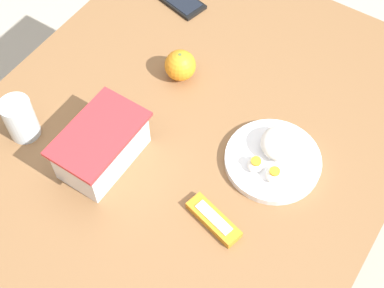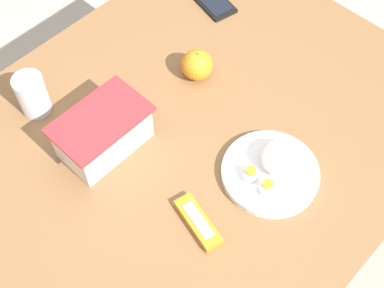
% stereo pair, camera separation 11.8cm
% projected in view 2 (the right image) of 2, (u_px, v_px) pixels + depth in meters
% --- Properties ---
extents(ground_plane, '(10.00, 10.00, 0.00)m').
position_uv_depth(ground_plane, '(197.00, 249.00, 1.87)').
color(ground_plane, '#B2A899').
extents(table, '(1.13, 0.94, 0.75)m').
position_uv_depth(table, '(198.00, 143.00, 1.31)').
color(table, brown).
rests_on(table, ground_plane).
extents(food_container, '(0.21, 0.13, 0.10)m').
position_uv_depth(food_container, '(103.00, 134.00, 1.17)').
color(food_container, white).
rests_on(food_container, table).
extents(orange_fruit, '(0.08, 0.08, 0.08)m').
position_uv_depth(orange_fruit, '(197.00, 65.00, 1.29)').
color(orange_fruit, orange).
rests_on(orange_fruit, table).
extents(rice_plate, '(0.21, 0.21, 0.07)m').
position_uv_depth(rice_plate, '(273.00, 168.00, 1.16)').
color(rice_plate, white).
rests_on(rice_plate, table).
extents(candy_bar, '(0.07, 0.13, 0.02)m').
position_uv_depth(candy_bar, '(198.00, 222.00, 1.10)').
color(candy_bar, orange).
rests_on(candy_bar, table).
extents(cell_phone, '(0.10, 0.15, 0.01)m').
position_uv_depth(cell_phone, '(212.00, 1.00, 1.47)').
color(cell_phone, black).
rests_on(cell_phone, table).
extents(drinking_glass, '(0.07, 0.07, 0.11)m').
position_uv_depth(drinking_glass, '(32.00, 95.00, 1.23)').
color(drinking_glass, silver).
rests_on(drinking_glass, table).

